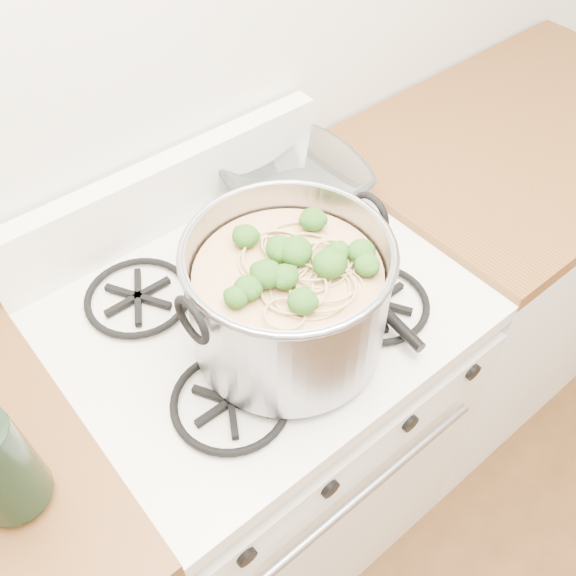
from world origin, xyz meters
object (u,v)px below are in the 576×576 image
at_px(gas_range, 265,427).
at_px(stock_pot, 288,298).
at_px(spatula, 334,261).
at_px(glass_bowl, 295,190).

height_order(gas_range, stock_pot, stock_pot).
height_order(spatula, glass_bowl, glass_bowl).
distance_m(gas_range, stock_pot, 0.60).
relative_size(gas_range, glass_bowl, 7.73).
xyz_separation_m(stock_pot, glass_bowl, (0.26, 0.29, -0.09)).
relative_size(stock_pot, glass_bowl, 3.12).
height_order(stock_pot, spatula, stock_pot).
xyz_separation_m(gas_range, spatula, (0.17, -0.03, 0.50)).
bearing_deg(spatula, stock_pot, -150.36).
height_order(gas_range, spatula, spatula).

